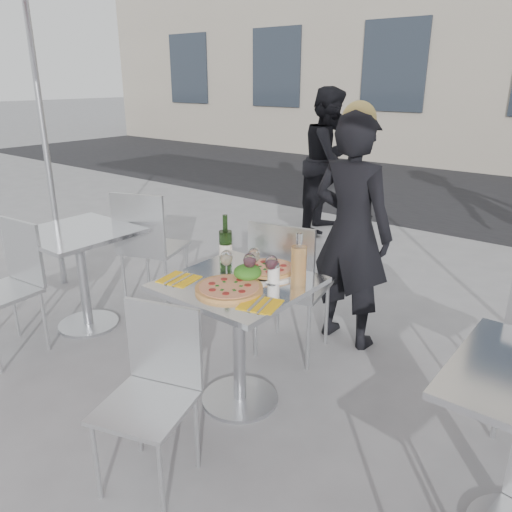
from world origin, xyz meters
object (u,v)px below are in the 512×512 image
Objects in this scene: pizza_near at (229,288)px; wineglass_red_a at (250,262)px; salad_plate at (248,274)px; side_table_left at (81,258)px; pedestrian_a at (329,161)px; sugar_shaker at (274,273)px; main_table at (239,317)px; pizza_far at (269,270)px; napkin_right at (260,304)px; wineglass_white_b at (254,256)px; wine_bottle at (226,246)px; napkin_left at (179,279)px; side_chair_lnear at (11,277)px; chair_near at (154,381)px; woman_diner at (351,232)px; wineglass_white_a at (226,259)px; wineglass_red_b at (272,264)px; chair_far at (287,279)px; carafe at (299,266)px; side_chair_lfar at (147,241)px.

wineglass_red_a is at bearing 87.93° from pizza_near.
salad_plate is at bearing 172.89° from wineglass_red_a.
pedestrian_a is (0.08, 3.33, 0.30)m from side_table_left.
main_table is at bearing -147.74° from sugar_shaker.
napkin_right is (0.22, -0.36, -0.01)m from pizza_far.
wineglass_white_b is (-0.03, 0.23, 0.10)m from pizza_near.
wine_bottle is 0.35m from napkin_left.
side_chair_lnear is 3.82m from pedestrian_a.
woman_diner reaches higher than chair_near.
main_table is at bearing 3.90° from wineglass_white_a.
side_table_left is 3.35m from pedestrian_a.
side_chair_lnear is 2.57× the size of pizza_near.
pedestrian_a reaches higher than woman_diner.
wineglass_red_b reaches higher than main_table.
side_chair_lnear is (-1.57, -0.48, -0.01)m from main_table.
chair_near is 5.26× the size of wineglass_white_a.
main_table is 0.91× the size of chair_near.
wineglass_white_b is at bearing 87.89° from chair_far.
chair_near is 2.49× the size of pizza_far.
salad_plate is (-0.02, 0.69, 0.30)m from chair_near.
chair_far is at bearing 71.90° from woman_diner.
pedestrian_a is (-1.53, 2.30, 0.05)m from woman_diner.
wine_bottle is (-0.25, 0.11, 0.08)m from salad_plate.
wineglass_red_a is at bearing -7.11° from salad_plate.
pedestrian_a is 3.60m from wineglass_red_a.
carafe is (0.18, -0.90, 0.07)m from woman_diner.
sugar_shaker is at bearing -6.45° from wineglass_white_b.
wine_bottle is at bearing 19.74° from side_chair_lnear.
woman_diner is 7.20× the size of napkin_right.
carafe is 1.31× the size of napkin_right.
main_table is at bearing 107.85° from pizza_near.
chair_far is at bearing 161.42° from side_chair_lfar.
wineglass_red_a is (0.12, -0.52, 0.30)m from chair_far.
napkin_left is at bearing -173.15° from pedestrian_a.
chair_far is 0.98× the size of side_chair_lfar.
main_table is 1.46m from side_chair_lfar.
side_table_left is 1.93m from woman_diner.
sugar_shaker is 0.68× the size of wineglass_white_a.
chair_near is at bearing -171.04° from pedestrian_a.
wineglass_white_a reaches higher than side_table_left.
chair_near is 0.60m from napkin_right.
wineglass_white_b is (-0.04, 0.76, 0.37)m from chair_near.
woman_diner is at bearing 36.79° from side_chair_lnear.
napkin_left is (-0.31, -0.06, -0.01)m from pizza_near.
side_chair_lfar is 1.52m from wineglass_red_a.
side_chair_lnear is at bearing -162.04° from wineglass_red_b.
pedestrian_a is at bearing -109.73° from side_chair_lfar.
chair_near is at bearing 91.02° from woman_diner.
salad_plate is 0.14m from wineglass_white_a.
pizza_near is 0.24m from napkin_right.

